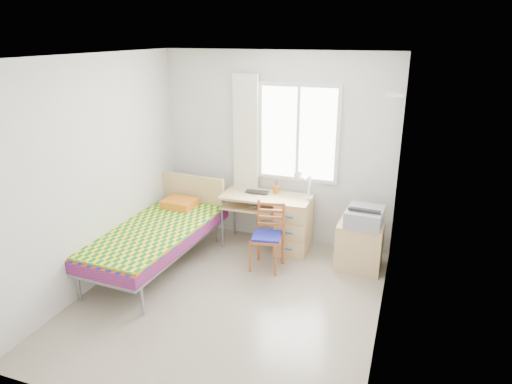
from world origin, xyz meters
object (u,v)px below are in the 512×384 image
chair (269,232)px  printer (365,216)px  desk (288,222)px  bed (158,233)px  cabinet (359,245)px

chair → printer: (1.11, 0.34, 0.23)m
desk → bed: bearing=-146.8°
desk → cabinet: size_ratio=2.00×
chair → desk: bearing=68.0°
chair → cabinet: 1.15m
cabinet → chair: bearing=-160.8°
chair → printer: 1.18m
desk → chair: bearing=-102.1°
cabinet → desk: bearing=170.8°
desk → cabinet: 0.99m
chair → printer: bearing=6.5°
bed → printer: 2.56m
bed → chair: bed is taller
printer → cabinet: bearing=154.6°
bed → desk: 1.71m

